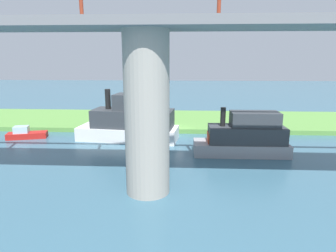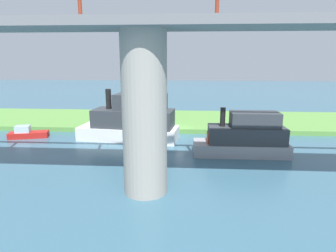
{
  "view_description": "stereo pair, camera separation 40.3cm",
  "coord_description": "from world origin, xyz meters",
  "px_view_note": "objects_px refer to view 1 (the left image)",
  "views": [
    {
      "loc": [
        -1.21,
        31.49,
        8.09
      ],
      "look_at": [
        0.18,
        5.0,
        2.0
      ],
      "focal_mm": 31.54,
      "sensor_mm": 36.0,
      "label": 1
    },
    {
      "loc": [
        -1.61,
        31.47,
        8.09
      ],
      "look_at": [
        0.18,
        5.0,
        2.0
      ],
      "focal_mm": 31.54,
      "sensor_mm": 36.0,
      "label": 2
    }
  ],
  "objects_px": {
    "mooring_post": "(124,123)",
    "pontoon_yellow": "(131,121)",
    "person_on_bank": "(149,121)",
    "motorboat_white": "(26,134)",
    "riverboat_paddlewheel": "(244,137)",
    "bridge_pylon": "(147,115)"
  },
  "relations": [
    {
      "from": "pontoon_yellow",
      "to": "riverboat_paddlewheel",
      "type": "bearing_deg",
      "value": 158.41
    },
    {
      "from": "mooring_post",
      "to": "riverboat_paddlewheel",
      "type": "xyz_separation_m",
      "value": [
        -12.01,
        7.99,
        0.6
      ]
    },
    {
      "from": "pontoon_yellow",
      "to": "motorboat_white",
      "type": "distance_m",
      "value": 11.14
    },
    {
      "from": "person_on_bank",
      "to": "motorboat_white",
      "type": "height_order",
      "value": "person_on_bank"
    },
    {
      "from": "bridge_pylon",
      "to": "mooring_post",
      "type": "distance_m",
      "value": 16.83
    },
    {
      "from": "pontoon_yellow",
      "to": "bridge_pylon",
      "type": "bearing_deg",
      "value": 104.71
    },
    {
      "from": "motorboat_white",
      "to": "riverboat_paddlewheel",
      "type": "distance_m",
      "value": 21.95
    },
    {
      "from": "bridge_pylon",
      "to": "pontoon_yellow",
      "type": "relative_size",
      "value": 0.94
    },
    {
      "from": "bridge_pylon",
      "to": "mooring_post",
      "type": "height_order",
      "value": "bridge_pylon"
    },
    {
      "from": "mooring_post",
      "to": "bridge_pylon",
      "type": "bearing_deg",
      "value": 106.48
    },
    {
      "from": "person_on_bank",
      "to": "pontoon_yellow",
      "type": "distance_m",
      "value": 3.9
    },
    {
      "from": "riverboat_paddlewheel",
      "to": "person_on_bank",
      "type": "bearing_deg",
      "value": -40.35
    },
    {
      "from": "pontoon_yellow",
      "to": "riverboat_paddlewheel",
      "type": "height_order",
      "value": "pontoon_yellow"
    },
    {
      "from": "person_on_bank",
      "to": "motorboat_white",
      "type": "bearing_deg",
      "value": 16.08
    },
    {
      "from": "person_on_bank",
      "to": "motorboat_white",
      "type": "relative_size",
      "value": 0.34
    },
    {
      "from": "bridge_pylon",
      "to": "motorboat_white",
      "type": "distance_m",
      "value": 18.97
    },
    {
      "from": "person_on_bank",
      "to": "mooring_post",
      "type": "xyz_separation_m",
      "value": [
        2.92,
        -0.27,
        -0.29
      ]
    },
    {
      "from": "mooring_post",
      "to": "motorboat_white",
      "type": "bearing_deg",
      "value": 22.03
    },
    {
      "from": "person_on_bank",
      "to": "riverboat_paddlewheel",
      "type": "bearing_deg",
      "value": 139.65
    },
    {
      "from": "mooring_post",
      "to": "pontoon_yellow",
      "type": "distance_m",
      "value": 4.25
    },
    {
      "from": "person_on_bank",
      "to": "pontoon_yellow",
      "type": "relative_size",
      "value": 0.13
    },
    {
      "from": "pontoon_yellow",
      "to": "riverboat_paddlewheel",
      "type": "xyz_separation_m",
      "value": [
        -10.48,
        4.15,
        -0.38
      ]
    }
  ]
}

